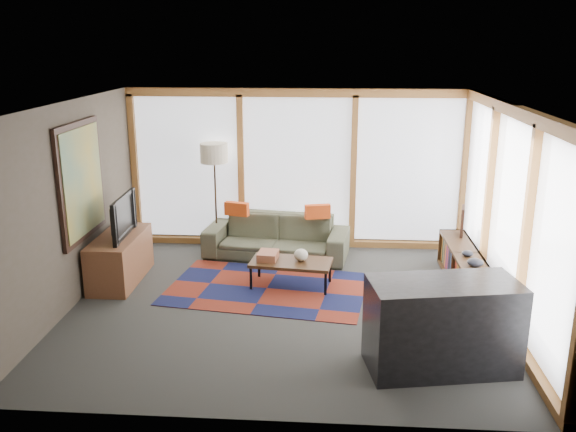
# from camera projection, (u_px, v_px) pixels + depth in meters

# --- Properties ---
(ground) EXTENTS (5.50, 5.50, 0.00)m
(ground) POSITION_uv_depth(u_px,v_px,m) (286.00, 305.00, 7.93)
(ground) COLOR #282826
(ground) RESTS_ON ground
(room_envelope) EXTENTS (5.52, 5.02, 2.62)m
(room_envelope) POSITION_uv_depth(u_px,v_px,m) (326.00, 181.00, 8.01)
(room_envelope) COLOR #423A2F
(room_envelope) RESTS_ON ground
(rug) EXTENTS (2.91, 2.09, 0.01)m
(rug) POSITION_uv_depth(u_px,v_px,m) (267.00, 288.00, 8.46)
(rug) COLOR maroon
(rug) RESTS_ON ground
(sofa) EXTENTS (2.34, 1.17, 0.65)m
(sofa) POSITION_uv_depth(u_px,v_px,m) (277.00, 237.00, 9.65)
(sofa) COLOR #363A2A
(sofa) RESTS_ON ground
(pillow_left) EXTENTS (0.40, 0.21, 0.21)m
(pillow_left) POSITION_uv_depth(u_px,v_px,m) (237.00, 209.00, 9.62)
(pillow_left) COLOR #C94314
(pillow_left) RESTS_ON sofa
(pillow_right) EXTENTS (0.41, 0.21, 0.22)m
(pillow_right) POSITION_uv_depth(u_px,v_px,m) (318.00, 212.00, 9.46)
(pillow_right) COLOR #C94314
(pillow_right) RESTS_ON sofa
(floor_lamp) EXTENTS (0.44, 0.44, 1.77)m
(floor_lamp) POSITION_uv_depth(u_px,v_px,m) (216.00, 198.00, 9.81)
(floor_lamp) COLOR #302319
(floor_lamp) RESTS_ON ground
(coffee_table) EXTENTS (1.17, 0.69, 0.37)m
(coffee_table) POSITION_uv_depth(u_px,v_px,m) (291.00, 274.00, 8.51)
(coffee_table) COLOR #31220F
(coffee_table) RESTS_ON ground
(book_stack) EXTENTS (0.29, 0.35, 0.11)m
(book_stack) POSITION_uv_depth(u_px,v_px,m) (268.00, 256.00, 8.52)
(book_stack) COLOR brown
(book_stack) RESTS_ON coffee_table
(vase) EXTENTS (0.24, 0.24, 0.17)m
(vase) POSITION_uv_depth(u_px,v_px,m) (301.00, 255.00, 8.45)
(vase) COLOR beige
(vase) RESTS_ON coffee_table
(bookshelf) EXTENTS (0.38, 2.10, 0.53)m
(bookshelf) POSITION_uv_depth(u_px,v_px,m) (465.00, 270.00, 8.42)
(bookshelf) COLOR #31220F
(bookshelf) RESTS_ON ground
(bowl_a) EXTENTS (0.24, 0.24, 0.10)m
(bowl_a) POSITION_uv_depth(u_px,v_px,m) (475.00, 262.00, 7.83)
(bowl_a) COLOR black
(bowl_a) RESTS_ON bookshelf
(bowl_b) EXTENTS (0.16, 0.16, 0.08)m
(bowl_b) POSITION_uv_depth(u_px,v_px,m) (468.00, 253.00, 8.20)
(bowl_b) COLOR black
(bowl_b) RESTS_ON bookshelf
(shelf_picture) EXTENTS (0.11, 0.33, 0.43)m
(shelf_picture) POSITION_uv_depth(u_px,v_px,m) (462.00, 221.00, 9.03)
(shelf_picture) COLOR black
(shelf_picture) RESTS_ON bookshelf
(tv_console) EXTENTS (0.56, 1.34, 0.67)m
(tv_console) POSITION_uv_depth(u_px,v_px,m) (120.00, 258.00, 8.67)
(tv_console) COLOR brown
(tv_console) RESTS_ON ground
(television) EXTENTS (0.17, 1.02, 0.58)m
(television) POSITION_uv_depth(u_px,v_px,m) (117.00, 216.00, 8.49)
(television) COLOR black
(television) RESTS_ON tv_console
(bar_counter) EXTENTS (1.63, 0.97, 0.96)m
(bar_counter) POSITION_uv_depth(u_px,v_px,m) (442.00, 326.00, 6.31)
(bar_counter) COLOR black
(bar_counter) RESTS_ON ground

